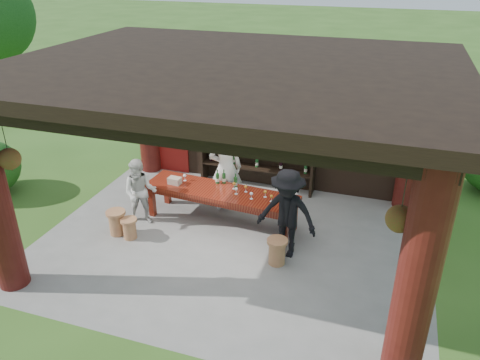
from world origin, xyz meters
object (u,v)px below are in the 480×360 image
(stool_near_left, at_px, (129,228))
(napkin_basket, at_px, (175,181))
(tasting_table, at_px, (221,195))
(stool_near_right, at_px, (277,251))
(guest_man, at_px, (287,214))
(guest_woman, at_px, (140,192))
(host, at_px, (226,168))
(wine_shelf, at_px, (257,139))
(stool_far_left, at_px, (117,222))

(stool_near_left, distance_m, napkin_basket, 1.36)
(tasting_table, bearing_deg, stool_near_right, -35.52)
(stool_near_left, bearing_deg, napkin_basket, 66.65)
(stool_near_left, relative_size, stool_near_right, 0.86)
(stool_near_left, distance_m, stool_near_right, 2.97)
(napkin_basket, bearing_deg, guest_man, -14.99)
(napkin_basket, bearing_deg, stool_near_right, -22.47)
(tasting_table, distance_m, guest_woman, 1.65)
(host, bearing_deg, tasting_table, 76.22)
(wine_shelf, bearing_deg, guest_man, -62.78)
(wine_shelf, height_order, stool_near_left, wine_shelf)
(guest_man, distance_m, napkin_basket, 2.65)
(wine_shelf, xyz_separation_m, stool_far_left, (-2.05, -2.93, -0.94))
(stool_near_right, bearing_deg, host, 133.51)
(wine_shelf, bearing_deg, tasting_table, -96.91)
(wine_shelf, height_order, guest_woman, wine_shelf)
(stool_near_left, distance_m, guest_man, 3.14)
(stool_near_left, xyz_separation_m, guest_woman, (-0.05, 0.61, 0.48))
(stool_near_left, height_order, napkin_basket, napkin_basket)
(stool_near_left, xyz_separation_m, host, (1.40, 1.75, 0.73))
(stool_far_left, relative_size, guest_man, 0.30)
(stool_near_left, bearing_deg, stool_far_left, 169.04)
(stool_near_right, height_order, guest_woman, guest_woman)
(stool_far_left, height_order, napkin_basket, napkin_basket)
(stool_far_left, bearing_deg, stool_near_left, -10.96)
(guest_woman, bearing_deg, tasting_table, 0.05)
(tasting_table, bearing_deg, guest_woman, -161.10)
(host, distance_m, guest_man, 2.11)
(guest_woman, bearing_deg, napkin_basket, 25.31)
(guest_man, bearing_deg, stool_near_left, -165.87)
(guest_woman, relative_size, guest_man, 0.82)
(stool_near_left, distance_m, guest_woman, 0.78)
(wine_shelf, bearing_deg, host, -105.13)
(tasting_table, height_order, host, host)
(guest_man, bearing_deg, guest_woman, -177.16)
(stool_far_left, bearing_deg, host, 44.53)
(stool_near_right, xyz_separation_m, stool_far_left, (-3.29, -0.03, 0.01))
(tasting_table, height_order, guest_man, guest_man)
(stool_near_right, bearing_deg, wine_shelf, 113.14)
(stool_far_left, bearing_deg, guest_woman, 63.40)
(stool_far_left, distance_m, host, 2.50)
(guest_woman, relative_size, napkin_basket, 5.47)
(stool_near_right, bearing_deg, napkin_basket, 157.53)
(host, xyz_separation_m, guest_man, (1.65, -1.31, -0.09))
(guest_woman, height_order, guest_man, guest_man)
(stool_near_right, relative_size, host, 0.26)
(stool_far_left, bearing_deg, stool_near_right, 0.59)
(wine_shelf, xyz_separation_m, napkin_basket, (-1.25, -1.87, -0.39))
(stool_near_right, distance_m, host, 2.38)
(guest_woman, bearing_deg, stool_far_left, -135.44)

